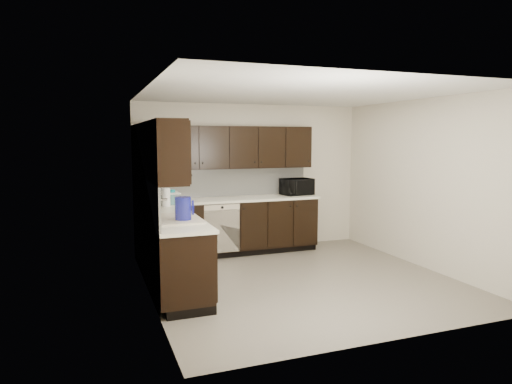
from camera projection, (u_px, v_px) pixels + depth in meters
floor at (301, 280)px, 6.20m from camera, size 4.00×4.00×0.00m
ceiling at (303, 93)px, 5.92m from camera, size 4.00×4.00×0.00m
wall_back at (251, 177)px, 7.92m from camera, size 4.00×0.02×2.50m
wall_left at (148, 195)px, 5.37m from camera, size 0.02×4.00×2.50m
wall_right at (423, 184)px, 6.75m from camera, size 0.02×4.00×2.50m
wall_front at (397, 211)px, 4.20m from camera, size 4.00×0.02×2.50m
lower_cabinets at (208, 239)px, 6.84m from camera, size 3.00×2.80×0.90m
countertop at (207, 206)px, 6.78m from camera, size 3.03×2.83×0.04m
backsplash at (190, 188)px, 6.88m from camera, size 3.00×2.80×0.48m
upper_cabinets at (199, 148)px, 6.74m from camera, size 3.00×2.80×0.70m
dishwasher at (222, 226)px, 7.21m from camera, size 0.58×0.04×0.78m
sink at (176, 224)px, 5.51m from camera, size 0.54×0.82×0.42m
microwave at (297, 187)px, 7.94m from camera, size 0.56×0.41×0.29m
soap_bottle_a at (184, 205)px, 6.03m from camera, size 0.09×0.09×0.20m
soap_bottle_b at (153, 203)px, 6.16m from camera, size 0.10×0.10×0.22m
toaster_oven at (151, 195)px, 7.07m from camera, size 0.39×0.33×0.21m
storage_bin at (164, 199)px, 6.79m from camera, size 0.43×0.32×0.17m
blue_pitcher at (183, 209)px, 5.38m from camera, size 0.20×0.20×0.29m
teal_tumbler at (172, 197)px, 6.83m from camera, size 0.10×0.10×0.22m
paper_towel_roll at (166, 197)px, 6.56m from camera, size 0.15×0.15×0.26m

